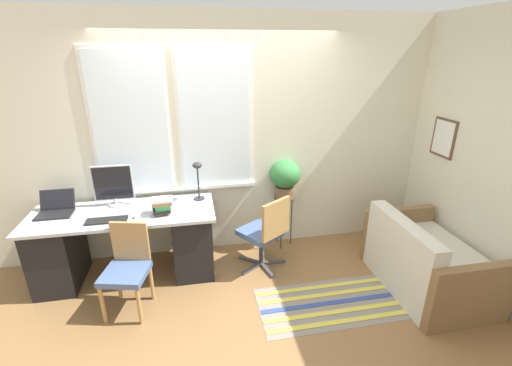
% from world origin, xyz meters
% --- Properties ---
extents(ground_plane, '(14.00, 14.00, 0.00)m').
position_xyz_m(ground_plane, '(0.00, 0.00, 0.00)').
color(ground_plane, olive).
extents(wall_back_with_window, '(9.00, 0.12, 2.70)m').
position_xyz_m(wall_back_with_window, '(-0.03, 0.78, 1.36)').
color(wall_back_with_window, beige).
rests_on(wall_back_with_window, ground_plane).
extents(wall_right_with_picture, '(0.08, 9.00, 2.70)m').
position_xyz_m(wall_right_with_picture, '(2.44, 0.00, 1.35)').
color(wall_right_with_picture, beige).
rests_on(wall_right_with_picture, ground_plane).
extents(desk, '(1.85, 0.70, 0.76)m').
position_xyz_m(desk, '(-1.10, 0.35, 0.40)').
color(desk, '#B2B7BC').
rests_on(desk, ground_plane).
extents(laptop, '(0.33, 0.30, 0.21)m').
position_xyz_m(laptop, '(-1.75, 0.45, 0.80)').
color(laptop, black).
rests_on(laptop, desk).
extents(monitor, '(0.40, 0.15, 0.44)m').
position_xyz_m(monitor, '(-1.19, 0.55, 0.99)').
color(monitor, silver).
rests_on(monitor, desk).
extents(keyboard, '(0.38, 0.14, 0.02)m').
position_xyz_m(keyboard, '(-1.22, 0.17, 0.77)').
color(keyboard, black).
rests_on(keyboard, desk).
extents(mouse, '(0.04, 0.06, 0.03)m').
position_xyz_m(mouse, '(-0.95, 0.20, 0.77)').
color(mouse, silver).
rests_on(mouse, desk).
extents(desk_lamp, '(0.12, 0.12, 0.43)m').
position_xyz_m(desk_lamp, '(-0.31, 0.54, 1.06)').
color(desk_lamp, '#2D2D33').
rests_on(desk_lamp, desk).
extents(book_stack, '(0.21, 0.18, 0.17)m').
position_xyz_m(book_stack, '(-0.69, 0.24, 0.85)').
color(book_stack, olive).
rests_on(book_stack, desk).
extents(desk_chair_wooden, '(0.46, 0.47, 0.83)m').
position_xyz_m(desk_chair_wooden, '(-1.02, -0.17, 0.45)').
color(desk_chair_wooden, '#B2844C').
rests_on(desk_chair_wooden, ground_plane).
extents(office_chair_swivel, '(0.58, 0.59, 0.87)m').
position_xyz_m(office_chair_swivel, '(0.37, 0.20, 0.46)').
color(office_chair_swivel, '#47474C').
rests_on(office_chair_swivel, ground_plane).
extents(couch_loveseat, '(0.83, 1.23, 0.77)m').
position_xyz_m(couch_loveseat, '(1.90, -0.43, 0.28)').
color(couch_loveseat, silver).
rests_on(couch_loveseat, ground_plane).
extents(plant_stand, '(0.24, 0.24, 0.65)m').
position_xyz_m(plant_stand, '(0.70, 0.64, 0.56)').
color(plant_stand, '#333338').
rests_on(plant_stand, ground_plane).
extents(potted_plant, '(0.36, 0.36, 0.46)m').
position_xyz_m(potted_plant, '(0.70, 0.64, 0.92)').
color(potted_plant, brown).
rests_on(potted_plant, plant_stand).
extents(floor_rug_striped, '(1.49, 0.68, 0.01)m').
position_xyz_m(floor_rug_striped, '(0.91, -0.51, 0.00)').
color(floor_rug_striped, gray).
rests_on(floor_rug_striped, ground_plane).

